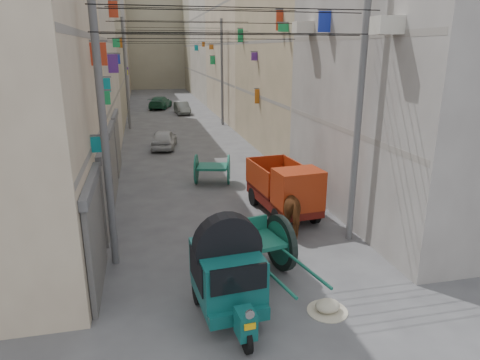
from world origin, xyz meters
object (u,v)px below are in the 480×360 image
object	(u,v)px
distant_car_white	(164,139)
distant_car_green	(160,102)
distant_car_grey	(182,108)
horse	(294,206)
second_cart	(212,168)
auto_rickshaw	(228,271)
tonga_cart	(257,247)
mini_truck	(287,192)
feed_sack	(328,306)

from	to	relation	value
distant_car_white	distant_car_green	distance (m)	18.56
distant_car_grey	distant_car_green	size ratio (longest dim) A/B	0.80
distant_car_green	horse	bearing A→B (deg)	110.92
horse	second_cart	bearing A→B (deg)	-71.22
auto_rickshaw	distant_car_green	size ratio (longest dim) A/B	0.64
horse	distant_car_white	bearing A→B (deg)	-74.01
auto_rickshaw	horse	distance (m)	5.13
auto_rickshaw	horse	xyz separation A→B (m)	(3.04, 4.13, -0.21)
tonga_cart	second_cart	bearing A→B (deg)	76.64
tonga_cart	horse	bearing A→B (deg)	40.16
mini_truck	distant_car_white	world-z (taller)	mini_truck
feed_sack	horse	distance (m)	4.67
auto_rickshaw	distant_car_green	world-z (taller)	auto_rickshaw
auto_rickshaw	horse	size ratio (longest dim) A/B	1.29
distant_car_white	auto_rickshaw	bearing A→B (deg)	100.86
auto_rickshaw	tonga_cart	world-z (taller)	auto_rickshaw
mini_truck	distant_car_green	xyz separation A→B (m)	(-3.02, 30.92, -0.35)
distant_car_grey	auto_rickshaw	bearing A→B (deg)	-97.02
second_cart	horse	bearing A→B (deg)	-58.32
second_cart	distant_car_white	distance (m)	7.98
auto_rickshaw	second_cart	world-z (taller)	auto_rickshaw
second_cart	distant_car_white	xyz separation A→B (m)	(-1.71, 7.80, -0.14)
mini_truck	distant_car_grey	size ratio (longest dim) A/B	1.10
tonga_cart	distant_car_grey	world-z (taller)	tonga_cart
tonga_cart	second_cart	size ratio (longest dim) A/B	2.01
tonga_cart	auto_rickshaw	bearing A→B (deg)	-136.86
tonga_cart	mini_truck	size ratio (longest dim) A/B	0.99
distant_car_white	tonga_cart	bearing A→B (deg)	104.96
mini_truck	distant_car_green	bearing A→B (deg)	89.90
auto_rickshaw	horse	world-z (taller)	auto_rickshaw
distant_car_white	distant_car_green	bearing A→B (deg)	-82.56
distant_car_white	distant_car_grey	xyz separation A→B (m)	(2.44, 14.25, -0.02)
second_cart	feed_sack	world-z (taller)	second_cart
distant_car_grey	distant_car_green	world-z (taller)	distant_car_green
distant_car_white	distant_car_green	size ratio (longest dim) A/B	0.80
tonga_cart	distant_car_green	bearing A→B (deg)	79.21
auto_rickshaw	distant_car_white	world-z (taller)	auto_rickshaw
horse	distant_car_grey	distance (m)	27.80
feed_sack	distant_car_white	distance (m)	18.28
feed_sack	horse	xyz separation A→B (m)	(0.77, 4.55, 0.73)
tonga_cart	second_cart	distance (m)	8.24
feed_sack	distant_car_green	xyz separation A→B (m)	(-2.08, 36.62, 0.46)
distant_car_grey	feed_sack	bearing A→B (deg)	-92.96
feed_sack	distant_car_grey	xyz separation A→B (m)	(-0.27, 32.32, 0.41)
distant_car_white	distant_car_grey	size ratio (longest dim) A/B	1.01
mini_truck	horse	size ratio (longest dim) A/B	1.77
auto_rickshaw	distant_car_white	xyz separation A→B (m)	(-0.45, 17.66, -0.52)
distant_car_grey	second_cart	bearing A→B (deg)	-95.35
second_cart	horse	xyz separation A→B (m)	(1.78, -5.73, 0.16)
tonga_cart	mini_truck	xyz separation A→B (m)	(2.10, 3.66, 0.15)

